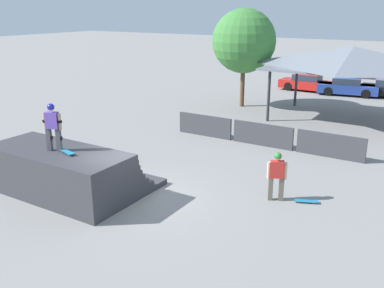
% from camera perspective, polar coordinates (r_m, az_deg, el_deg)
% --- Properties ---
extents(ground_plane, '(160.00, 160.00, 0.00)m').
position_cam_1_polar(ground_plane, '(14.61, -7.69, -7.38)').
color(ground_plane, gray).
extents(quarter_pipe_ramp, '(5.16, 3.75, 1.61)m').
position_cam_1_polar(quarter_pipe_ramp, '(15.44, -16.47, -3.63)').
color(quarter_pipe_ramp, '#38383D').
rests_on(quarter_pipe_ramp, ground).
extents(skater_on_deck, '(0.68, 0.40, 1.60)m').
position_cam_1_polar(skater_on_deck, '(14.69, -18.11, 2.56)').
color(skater_on_deck, '#4C4C51').
rests_on(skater_on_deck, quarter_pipe_ramp).
extents(skateboard_on_deck, '(0.79, 0.41, 0.09)m').
position_cam_1_polar(skateboard_on_deck, '(14.49, -16.25, -1.04)').
color(skateboard_on_deck, blue).
rests_on(skateboard_on_deck, quarter_pipe_ramp).
extents(bystander_walking, '(0.64, 0.39, 1.68)m').
position_cam_1_polar(bystander_walking, '(14.35, 11.26, -3.74)').
color(bystander_walking, '#6B6051').
rests_on(bystander_walking, ground).
extents(skateboard_on_ground, '(0.78, 0.48, 0.09)m').
position_cam_1_polar(skateboard_on_ground, '(14.75, 15.10, -7.37)').
color(skateboard_on_ground, red).
rests_on(skateboard_on_ground, ground).
extents(barrier_fence, '(9.14, 0.12, 1.05)m').
position_cam_1_polar(barrier_fence, '(20.11, 9.41, 1.22)').
color(barrier_fence, '#3D3D42').
rests_on(barrier_fence, ground).
extents(pavilion_shelter, '(8.95, 5.53, 4.16)m').
position_cam_1_polar(pavilion_shelter, '(25.32, 20.63, 10.60)').
color(pavilion_shelter, '#2D2D33').
rests_on(pavilion_shelter, ground).
extents(tree_beside_pavilion, '(4.00, 4.00, 6.16)m').
position_cam_1_polar(tree_beside_pavilion, '(27.70, 6.95, 13.46)').
color(tree_beside_pavilion, brown).
rests_on(tree_beside_pavilion, ground).
extents(parked_car_red, '(4.34, 1.79, 1.27)m').
position_cam_1_polar(parked_car_red, '(34.53, 15.20, 7.86)').
color(parked_car_red, red).
rests_on(parked_car_red, ground).
extents(parked_car_blue, '(4.42, 2.35, 1.27)m').
position_cam_1_polar(parked_car_blue, '(33.63, 20.01, 7.16)').
color(parked_car_blue, navy).
rests_on(parked_car_blue, ground).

